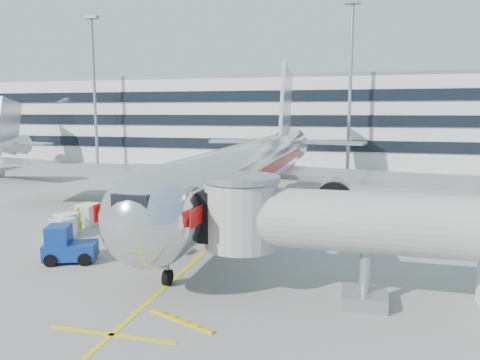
% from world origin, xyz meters
% --- Properties ---
extents(ground, '(180.00, 180.00, 0.00)m').
position_xyz_m(ground, '(0.00, 0.00, 0.00)').
color(ground, gray).
rests_on(ground, ground).
extents(lead_in_line, '(0.25, 70.00, 0.01)m').
position_xyz_m(lead_in_line, '(0.00, 10.00, 0.01)').
color(lead_in_line, yellow).
rests_on(lead_in_line, ground).
extents(stop_bar, '(6.00, 0.25, 0.01)m').
position_xyz_m(stop_bar, '(0.00, -14.00, 0.01)').
color(stop_bar, yellow).
rests_on(stop_bar, ground).
extents(main_jet, '(50.95, 48.70, 16.06)m').
position_xyz_m(main_jet, '(0.00, 11.72, 4.23)').
color(main_jet, silver).
rests_on(main_jet, ground).
extents(jet_bridge, '(17.80, 4.50, 7.00)m').
position_xyz_m(jet_bridge, '(12.18, -8.00, 3.87)').
color(jet_bridge, silver).
rests_on(jet_bridge, ground).
extents(terminal, '(150.00, 24.25, 15.60)m').
position_xyz_m(terminal, '(0.00, 57.95, 7.80)').
color(terminal, silver).
rests_on(terminal, ground).
extents(light_mast_west, '(2.40, 1.20, 25.45)m').
position_xyz_m(light_mast_west, '(-35.00, 42.00, 14.88)').
color(light_mast_west, gray).
rests_on(light_mast_west, ground).
extents(light_mast_centre, '(2.40, 1.20, 25.45)m').
position_xyz_m(light_mast_centre, '(8.00, 42.00, 14.88)').
color(light_mast_centre, gray).
rests_on(light_mast_centre, ground).
extents(belt_loader, '(4.43, 2.23, 2.07)m').
position_xyz_m(belt_loader, '(-4.00, -2.49, 0.59)').
color(belt_loader, '#D9AB09').
rests_on(belt_loader, ground).
extents(baggage_tug, '(3.61, 2.92, 2.38)m').
position_xyz_m(baggage_tug, '(-7.79, -5.89, 1.04)').
color(baggage_tug, navy).
rests_on(baggage_tug, ground).
extents(cargo_container_left, '(1.71, 1.71, 1.50)m').
position_xyz_m(cargo_container_left, '(-11.57, -0.97, 0.75)').
color(cargo_container_left, silver).
rests_on(cargo_container_left, ground).
extents(cargo_container_right, '(2.01, 2.01, 1.81)m').
position_xyz_m(cargo_container_right, '(-11.88, 3.03, 0.91)').
color(cargo_container_right, silver).
rests_on(cargo_container_right, ground).
extents(cargo_container_front, '(1.89, 1.89, 1.55)m').
position_xyz_m(cargo_container_front, '(-12.14, 0.31, 0.78)').
color(cargo_container_front, silver).
rests_on(cargo_container_front, ground).
extents(ramp_worker, '(0.88, 0.78, 2.02)m').
position_xyz_m(ramp_worker, '(-11.34, 0.66, 1.01)').
color(ramp_worker, '#9DF91A').
rests_on(ramp_worker, ground).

